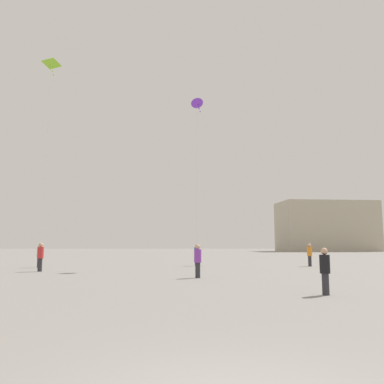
% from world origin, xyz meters
% --- Properties ---
extents(person_in_red, '(0.40, 0.40, 1.84)m').
position_xyz_m(person_in_red, '(-9.73, 21.85, 1.01)').
color(person_in_red, '#2D2D33').
rests_on(person_in_red, ground_plane).
extents(person_in_blue, '(0.38, 0.38, 1.75)m').
position_xyz_m(person_in_blue, '(0.59, 28.31, 0.96)').
color(person_in_blue, '#2D2D33').
rests_on(person_in_blue, ground_plane).
extents(person_in_purple, '(0.38, 0.38, 1.73)m').
position_xyz_m(person_in_purple, '(0.24, 16.69, 0.95)').
color(person_in_purple, '#2D2D33').
rests_on(person_in_purple, ground_plane).
extents(person_in_orange, '(0.39, 0.39, 1.79)m').
position_xyz_m(person_in_orange, '(9.56, 27.38, 0.98)').
color(person_in_orange, '#2D2D33').
rests_on(person_in_orange, ground_plane).
extents(person_in_white, '(0.37, 0.37, 1.69)m').
position_xyz_m(person_in_white, '(-11.37, 26.31, 0.93)').
color(person_in_white, '#2D2D33').
rests_on(person_in_white, ground_plane).
extents(person_in_black, '(0.35, 0.35, 1.62)m').
position_xyz_m(person_in_black, '(4.39, 9.53, 0.89)').
color(person_in_black, '#2D2D33').
rests_on(person_in_black, ground_plane).
extents(kite_lime_delta, '(1.18, 1.06, 13.16)m').
position_xyz_m(kite_lime_delta, '(-9.73, 22.19, 13.76)').
color(kite_lime_delta, '#8CD12D').
extents(kite_violet_diamond, '(1.15, 2.63, 12.00)m').
position_xyz_m(kite_violet_diamond, '(0.57, 26.26, 12.81)').
color(kite_violet_diamond, purple).
extents(building_left_hall, '(23.44, 13.13, 12.11)m').
position_xyz_m(building_left_hall, '(35.00, 93.56, 6.06)').
color(building_left_hall, '#B2A893').
rests_on(building_left_hall, ground_plane).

